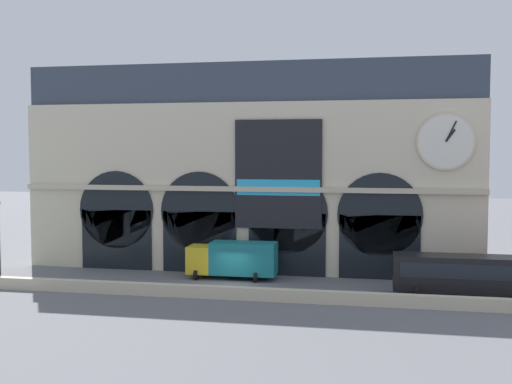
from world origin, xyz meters
The scene contains 5 objects.
ground_plane centered at (0.00, 0.00, 0.00)m, with size 200.00×200.00×0.00m, color slate.
quay_parapet_wall centered at (0.00, -4.30, 0.45)m, with size 90.00×0.70×0.91m, color beige.
station_building centered at (0.03, 7.67, 9.03)m, with size 40.69×5.77×18.55m.
box_truck_center centered at (-0.33, 2.78, 1.70)m, with size 7.50×2.91×3.12m.
bus_east centered at (18.24, -0.53, 1.78)m, with size 11.00×3.25×3.10m.
Camera 1 is at (11.55, -47.57, 10.79)m, focal length 43.54 mm.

